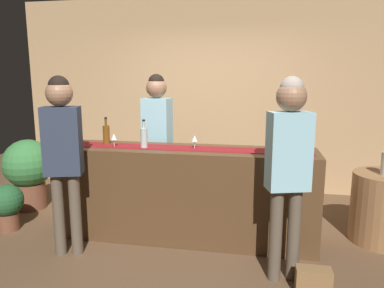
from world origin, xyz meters
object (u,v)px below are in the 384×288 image
object	(u,v)px
customer_sipping	(288,157)
customer_browsing	(63,146)
wine_bottle_clear	(144,137)
wine_glass_far_end	(195,139)
wine_glass_mid_counter	(114,137)
wine_glass_near_customer	(77,136)
potted_plant_small	(7,204)
bartender	(157,129)
handbag	(313,281)
potted_plant_tall	(28,169)
wine_bottle_amber	(106,134)

from	to	relation	value
customer_sipping	customer_browsing	world-z (taller)	customer_browsing
wine_bottle_clear	wine_glass_far_end	xyz separation A→B (m)	(0.53, 0.06, -0.01)
wine_glass_mid_counter	customer_sipping	bearing A→B (deg)	-18.65
wine_glass_near_customer	potted_plant_small	world-z (taller)	wine_glass_near_customer
wine_glass_far_end	bartender	xyz separation A→B (m)	(-0.57, 0.58, 0.01)
wine_glass_far_end	wine_glass_mid_counter	bearing A→B (deg)	-175.58
customer_browsing	bartender	bearing A→B (deg)	47.19
wine_glass_far_end	customer_sipping	xyz separation A→B (m)	(0.90, -0.66, -0.01)
wine_glass_far_end	customer_sipping	bearing A→B (deg)	-36.30
wine_glass_mid_counter	customer_sipping	size ratio (longest dim) A/B	0.08
wine_glass_near_customer	wine_glass_mid_counter	bearing A→B (deg)	3.91
wine_glass_mid_counter	customer_sipping	distance (m)	1.87
handbag	wine_glass_far_end	bearing A→B (deg)	143.02
wine_bottle_clear	bartender	size ratio (longest dim) A/B	0.17
wine_bottle_clear	customer_browsing	world-z (taller)	customer_browsing
wine_glass_near_customer	potted_plant_tall	xyz separation A→B (m)	(-1.04, 0.59, -0.56)
bartender	wine_glass_far_end	bearing A→B (deg)	143.90
potted_plant_tall	potted_plant_small	distance (m)	0.75
wine_glass_mid_counter	potted_plant_tall	bearing A→B (deg)	158.93
customer_sipping	potted_plant_small	world-z (taller)	customer_sipping
potted_plant_tall	wine_bottle_amber	bearing A→B (deg)	-18.01
potted_plant_small	bartender	bearing A→B (deg)	26.45
wine_glass_far_end	potted_plant_small	distance (m)	2.28
customer_sipping	potted_plant_small	xyz separation A→B (m)	(-3.03, 0.47, -0.77)
wine_glass_mid_counter	wine_glass_far_end	distance (m)	0.87
wine_bottle_amber	bartender	xyz separation A→B (m)	(0.44, 0.51, -0.00)
potted_plant_tall	wine_glass_mid_counter	bearing A→B (deg)	-21.07
bartender	handbag	distance (m)	2.44
customer_sipping	potted_plant_tall	xyz separation A→B (m)	(-3.22, 1.16, -0.55)
customer_sipping	potted_plant_tall	size ratio (longest dim) A/B	1.88
bartender	handbag	bearing A→B (deg)	149.14
wine_glass_mid_counter	wine_glass_near_customer	bearing A→B (deg)	-176.09
wine_bottle_amber	wine_bottle_clear	distance (m)	0.49
wine_bottle_amber	customer_browsing	bearing A→B (deg)	-103.00
wine_bottle_clear	customer_browsing	distance (m)	0.82
wine_glass_near_customer	potted_plant_small	xyz separation A→B (m)	(-0.86, -0.10, -0.79)
wine_glass_far_end	potted_plant_tall	world-z (taller)	wine_glass_far_end
potted_plant_tall	handbag	size ratio (longest dim) A/B	3.31
customer_sipping	wine_bottle_amber	bearing A→B (deg)	142.71
wine_bottle_clear	bartender	bearing A→B (deg)	93.72
wine_glass_far_end	bartender	bearing A→B (deg)	134.78
bartender	customer_browsing	xyz separation A→B (m)	(-0.59, -1.16, -0.01)
handbag	bartender	bearing A→B (deg)	140.02
customer_browsing	wine_glass_near_customer	bearing A→B (deg)	86.90
bartender	handbag	xyz separation A→B (m)	(1.71, -1.43, -0.99)
wine_bottle_clear	potted_plant_small	bearing A→B (deg)	-175.02
customer_browsing	wine_glass_far_end	bearing A→B (deg)	10.81
wine_bottle_clear	handbag	distance (m)	2.09
bartender	wine_bottle_amber	bearing A→B (deg)	58.57
wine_glass_near_customer	potted_plant_small	distance (m)	1.17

